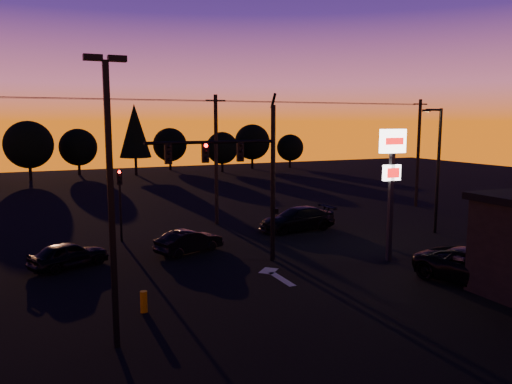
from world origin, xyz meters
TOP-DOWN VIEW (x-y plane):
  - ground at (0.00, 0.00)m, footprint 120.00×120.00m
  - lane_arrow at (0.50, 1.67)m, footprint 1.20×3.10m
  - traffic_signal_mast at (-0.10, 3.99)m, footprint 6.79×0.52m
  - secondary_signal at (-5.00, 11.49)m, footprint 0.30×0.31m
  - parking_lot_light at (-7.50, -3.00)m, footprint 1.25×0.30m
  - pylon_sign at (7.00, 1.50)m, footprint 1.50×0.28m
  - streetlight at (13.91, 5.50)m, footprint 1.55×0.35m
  - utility_pole_1 at (2.00, 14.00)m, footprint 1.40×0.26m
  - utility_pole_2 at (20.00, 14.00)m, footprint 1.40×0.26m
  - power_wires at (2.00, 14.00)m, footprint 36.00×1.22m
  - bollard at (-6.10, -0.42)m, footprint 0.27×0.27m
  - tree_2 at (-10.00, 48.00)m, footprint 5.77×5.78m
  - tree_3 at (-4.00, 52.00)m, footprint 4.95×4.95m
  - tree_4 at (3.00, 49.00)m, footprint 4.18×4.18m
  - tree_5 at (9.00, 54.00)m, footprint 4.95×4.95m
  - tree_6 at (15.00, 48.00)m, footprint 4.54×4.54m
  - tree_7 at (21.00, 51.00)m, footprint 5.36×5.36m
  - tree_8 at (27.00, 50.00)m, footprint 4.12×4.12m
  - car_left at (-8.27, 6.96)m, footprint 4.12×2.91m
  - car_mid at (-2.01, 7.29)m, footprint 4.10×2.61m
  - car_right at (6.19, 9.88)m, footprint 5.34×2.38m
  - suv_parked at (8.09, -3.27)m, footprint 4.02×6.02m

SIDE VIEW (x-z plane):
  - ground at x=0.00m, z-range 0.00..0.00m
  - lane_arrow at x=0.50m, z-range 0.00..0.01m
  - bollard at x=-6.10m, z-range 0.00..0.82m
  - car_mid at x=-2.01m, z-range 0.00..1.27m
  - car_left at x=-8.27m, z-range 0.00..1.30m
  - car_right at x=6.19m, z-range 0.00..1.52m
  - suv_parked at x=8.09m, z-range 0.00..1.53m
  - secondary_signal at x=-5.00m, z-range 0.69..5.04m
  - tree_8 at x=27.00m, z-range 0.53..5.71m
  - tree_6 at x=15.00m, z-range 0.58..6.29m
  - tree_3 at x=-4.00m, z-range 0.63..6.86m
  - tree_5 at x=9.00m, z-range 0.63..6.86m
  - tree_7 at x=21.00m, z-range 0.69..7.43m
  - tree_2 at x=-10.00m, z-range 0.74..8.00m
  - streetlight at x=13.91m, z-range 0.42..8.42m
  - utility_pole_1 at x=2.00m, z-range 0.09..9.09m
  - utility_pole_2 at x=20.00m, z-range 0.09..9.09m
  - pylon_sign at x=7.00m, z-range 1.51..8.31m
  - traffic_signal_mast at x=-0.10m, z-range 0.65..9.23m
  - parking_lot_light at x=-7.50m, z-range 0.70..9.84m
  - tree_4 at x=3.00m, z-range 1.18..10.68m
  - power_wires at x=2.00m, z-range 8.53..8.60m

